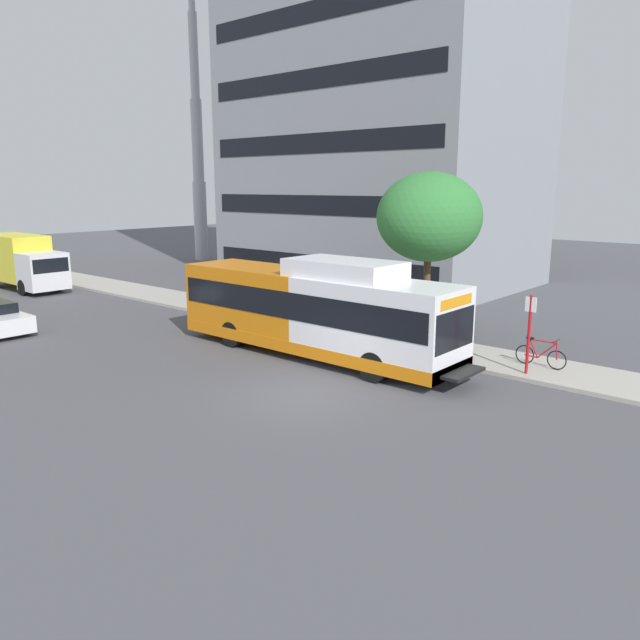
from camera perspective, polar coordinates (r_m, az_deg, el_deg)
ground_plane at (r=24.53m, az=-15.40°, el=-2.67°), size 120.00×120.00×0.00m
sidewalk_curb at (r=27.51m, az=-0.87°, el=-0.46°), size 3.00×56.00×0.14m
transit_bus at (r=22.47m, az=-0.52°, el=0.89°), size 2.58×12.25×3.65m
bus_stop_sign_pole at (r=20.97m, az=18.77°, el=-0.75°), size 0.10×0.36×2.60m
bicycle_parked at (r=22.17m, az=19.73°, el=-3.03°), size 0.52×1.76×1.02m
street_tree_near_stop at (r=24.64m, az=10.05°, el=9.33°), size 4.09×4.09×6.56m
box_truck_background at (r=41.33m, az=-25.84°, el=4.96°), size 2.32×7.01×3.25m
lattice_comm_tower at (r=53.30m, az=-11.26°, el=15.59°), size 1.10×1.10×28.36m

